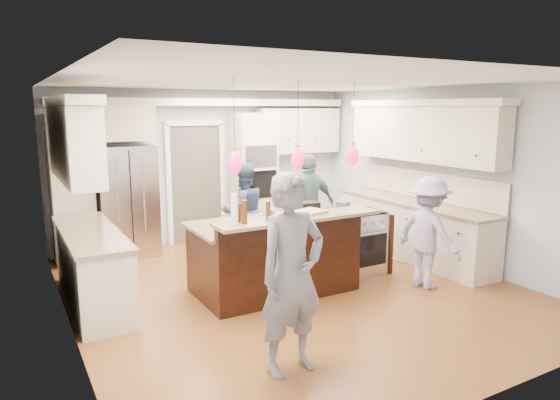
{
  "coord_description": "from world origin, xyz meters",
  "views": [
    {
      "loc": [
        -3.28,
        -5.45,
        2.38
      ],
      "look_at": [
        0.0,
        0.35,
        1.15
      ],
      "focal_mm": 32.0,
      "sensor_mm": 36.0,
      "label": 1
    }
  ],
  "objects_px": {
    "refrigerator": "(127,201)",
    "island_range": "(356,242)",
    "person_bar_end": "(292,275)",
    "person_far_left": "(244,211)",
    "kitchen_island": "(274,255)"
  },
  "relations": [
    {
      "from": "person_bar_end",
      "to": "person_far_left",
      "type": "bearing_deg",
      "value": 67.06
    },
    {
      "from": "person_bar_end",
      "to": "person_far_left",
      "type": "xyz_separation_m",
      "value": [
        1.13,
        3.4,
        -0.15
      ]
    },
    {
      "from": "island_range",
      "to": "kitchen_island",
      "type": "bearing_deg",
      "value": -176.93
    },
    {
      "from": "person_far_left",
      "to": "refrigerator",
      "type": "bearing_deg",
      "value": -33.99
    },
    {
      "from": "refrigerator",
      "to": "person_far_left",
      "type": "bearing_deg",
      "value": -33.18
    },
    {
      "from": "person_bar_end",
      "to": "refrigerator",
      "type": "bearing_deg",
      "value": 91.37
    },
    {
      "from": "kitchen_island",
      "to": "person_bar_end",
      "type": "relative_size",
      "value": 1.14
    },
    {
      "from": "island_range",
      "to": "person_bar_end",
      "type": "distance_m",
      "value": 3.01
    },
    {
      "from": "island_range",
      "to": "person_bar_end",
      "type": "bearing_deg",
      "value": -139.16
    },
    {
      "from": "kitchen_island",
      "to": "refrigerator",
      "type": "bearing_deg",
      "value": 116.93
    },
    {
      "from": "kitchen_island",
      "to": "person_bar_end",
      "type": "distance_m",
      "value": 2.1
    },
    {
      "from": "refrigerator",
      "to": "kitchen_island",
      "type": "xyz_separation_m",
      "value": [
        1.3,
        -2.57,
        -0.41
      ]
    },
    {
      "from": "refrigerator",
      "to": "island_range",
      "type": "relative_size",
      "value": 1.96
    },
    {
      "from": "person_bar_end",
      "to": "person_far_left",
      "type": "relative_size",
      "value": 1.2
    },
    {
      "from": "refrigerator",
      "to": "island_range",
      "type": "xyz_separation_m",
      "value": [
        2.71,
        -2.49,
        -0.44
      ]
    }
  ]
}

